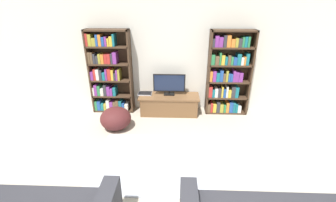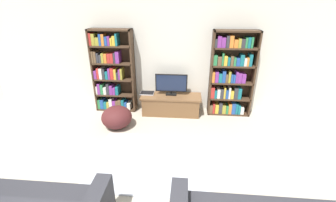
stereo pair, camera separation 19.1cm
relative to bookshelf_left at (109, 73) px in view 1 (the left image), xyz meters
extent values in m
cube|color=silver|center=(1.39, 0.18, 0.39)|extent=(8.80, 0.06, 2.60)
cube|color=#422D1E|center=(-0.40, -0.02, 0.03)|extent=(0.04, 0.30, 1.88)
cube|color=#422D1E|center=(0.51, -0.02, 0.03)|extent=(0.04, 0.30, 1.88)
cube|color=#422D1E|center=(0.05, 0.11, 0.03)|extent=(0.94, 0.04, 1.88)
cube|color=#422D1E|center=(0.05, -0.02, 0.95)|extent=(0.94, 0.30, 0.04)
cube|color=#422D1E|center=(0.05, -0.02, -0.89)|extent=(0.91, 0.30, 0.04)
cube|color=#2D7F47|center=(-0.35, -0.03, -0.76)|extent=(0.06, 0.24, 0.22)
cube|color=#234C99|center=(-0.28, -0.03, -0.76)|extent=(0.08, 0.24, 0.22)
cube|color=#196B75|center=(-0.21, -0.03, -0.79)|extent=(0.06, 0.24, 0.17)
cube|color=#9E9333|center=(-0.14, -0.03, -0.79)|extent=(0.06, 0.24, 0.16)
cube|color=silver|center=(-0.07, -0.03, -0.75)|extent=(0.07, 0.24, 0.25)
cube|color=#7F338C|center=(0.01, -0.03, -0.77)|extent=(0.08, 0.24, 0.20)
cube|color=brown|center=(0.09, -0.03, -0.77)|extent=(0.06, 0.24, 0.21)
cube|color=brown|center=(0.15, -0.03, -0.75)|extent=(0.06, 0.24, 0.24)
cube|color=#196B75|center=(0.23, -0.03, -0.75)|extent=(0.06, 0.24, 0.24)
cube|color=#234C99|center=(0.29, -0.03, -0.78)|extent=(0.05, 0.24, 0.18)
cube|color=silver|center=(0.37, -0.03, -0.79)|extent=(0.08, 0.24, 0.16)
cube|color=#422D1E|center=(0.05, -0.02, -0.52)|extent=(0.91, 0.30, 0.04)
cube|color=silver|center=(-0.36, -0.03, -0.40)|extent=(0.04, 0.24, 0.19)
cube|color=#7F338C|center=(-0.31, -0.03, -0.37)|extent=(0.06, 0.24, 0.25)
cube|color=#2D7F47|center=(-0.24, -0.03, -0.38)|extent=(0.06, 0.24, 0.23)
cube|color=silver|center=(-0.17, -0.03, -0.41)|extent=(0.07, 0.24, 0.17)
cube|color=#333338|center=(-0.09, -0.03, -0.37)|extent=(0.06, 0.24, 0.26)
cube|color=#7F338C|center=(-0.02, -0.03, -0.39)|extent=(0.07, 0.24, 0.21)
cube|color=#7F338C|center=(0.05, -0.03, -0.42)|extent=(0.06, 0.24, 0.17)
cube|color=#196B75|center=(0.12, -0.03, -0.40)|extent=(0.07, 0.24, 0.20)
cube|color=#422D1E|center=(0.05, -0.02, -0.14)|extent=(0.91, 0.30, 0.04)
cube|color=#7F338C|center=(-0.35, -0.03, -0.03)|extent=(0.07, 0.24, 0.19)
cube|color=#B72D28|center=(-0.28, -0.03, 0.00)|extent=(0.05, 0.24, 0.25)
cube|color=silver|center=(-0.22, -0.03, 0.00)|extent=(0.07, 0.24, 0.24)
cube|color=#333338|center=(-0.15, -0.03, -0.01)|extent=(0.05, 0.24, 0.23)
cube|color=#196B75|center=(-0.09, -0.03, -0.04)|extent=(0.06, 0.24, 0.17)
cube|color=#7F338C|center=(-0.03, -0.03, 0.00)|extent=(0.04, 0.24, 0.25)
cube|color=#B72D28|center=(0.04, -0.03, 0.01)|extent=(0.07, 0.24, 0.26)
cube|color=gold|center=(0.11, -0.03, 0.00)|extent=(0.05, 0.24, 0.23)
cube|color=#333338|center=(0.16, -0.03, -0.04)|extent=(0.04, 0.24, 0.16)
cube|color=#7F338C|center=(0.21, -0.03, -0.01)|extent=(0.04, 0.24, 0.23)
cube|color=#9E9333|center=(0.26, -0.03, 0.00)|extent=(0.05, 0.24, 0.25)
cube|color=#422D1E|center=(0.05, -0.02, 0.24)|extent=(0.91, 0.30, 0.04)
cube|color=brown|center=(-0.36, -0.03, 0.38)|extent=(0.05, 0.24, 0.25)
cube|color=brown|center=(-0.30, -0.03, 0.38)|extent=(0.05, 0.24, 0.24)
cube|color=#333338|center=(-0.25, -0.03, 0.36)|extent=(0.04, 0.24, 0.21)
cube|color=#333338|center=(-0.19, -0.03, 0.34)|extent=(0.05, 0.24, 0.17)
cube|color=#9E9333|center=(-0.13, -0.03, 0.36)|extent=(0.05, 0.24, 0.21)
cube|color=orange|center=(-0.07, -0.03, 0.35)|extent=(0.06, 0.24, 0.20)
cube|color=#B72D28|center=(0.00, -0.03, 0.36)|extent=(0.06, 0.24, 0.20)
cube|color=#B72D28|center=(0.07, -0.03, 0.36)|extent=(0.07, 0.24, 0.21)
cube|color=#333338|center=(0.13, -0.03, 0.36)|extent=(0.04, 0.24, 0.22)
cube|color=#7F338C|center=(0.20, -0.03, 0.38)|extent=(0.08, 0.24, 0.25)
cube|color=#422D1E|center=(0.05, -0.02, 0.61)|extent=(0.91, 0.30, 0.04)
cube|color=#B72D28|center=(-0.36, -0.03, 0.76)|extent=(0.05, 0.24, 0.26)
cube|color=#9E9333|center=(-0.29, -0.03, 0.75)|extent=(0.07, 0.24, 0.25)
cube|color=#9E9333|center=(-0.21, -0.03, 0.71)|extent=(0.08, 0.24, 0.17)
cube|color=#234C99|center=(-0.14, -0.03, 0.75)|extent=(0.05, 0.24, 0.24)
cube|color=orange|center=(-0.08, -0.03, 0.75)|extent=(0.06, 0.24, 0.24)
cube|color=#234C99|center=(-0.02, -0.03, 0.72)|extent=(0.06, 0.24, 0.19)
cube|color=#7F338C|center=(0.04, -0.03, 0.73)|extent=(0.05, 0.24, 0.20)
cube|color=gold|center=(0.09, -0.03, 0.71)|extent=(0.04, 0.24, 0.16)
cube|color=gold|center=(0.15, -0.03, 0.73)|extent=(0.06, 0.24, 0.20)
cube|color=#196B75|center=(0.21, -0.03, 0.76)|extent=(0.04, 0.24, 0.25)
cube|color=#422D1E|center=(2.25, -0.02, 0.03)|extent=(0.04, 0.30, 1.88)
cube|color=#422D1E|center=(3.16, -0.02, 0.03)|extent=(0.04, 0.30, 1.88)
cube|color=#422D1E|center=(2.70, 0.11, 0.03)|extent=(0.94, 0.04, 1.88)
cube|color=#422D1E|center=(2.70, -0.02, 0.95)|extent=(0.94, 0.30, 0.04)
cube|color=#422D1E|center=(2.70, -0.02, -0.89)|extent=(0.91, 0.30, 0.04)
cube|color=brown|center=(2.30, -0.03, -0.78)|extent=(0.07, 0.24, 0.18)
cube|color=#B72D28|center=(2.37, -0.03, -0.76)|extent=(0.05, 0.24, 0.22)
cube|color=gold|center=(2.44, -0.03, -0.77)|extent=(0.07, 0.24, 0.20)
cube|color=#333338|center=(2.52, -0.03, -0.75)|extent=(0.07, 0.24, 0.25)
cube|color=#9E9333|center=(2.60, -0.03, -0.78)|extent=(0.08, 0.24, 0.19)
cube|color=#2D7F47|center=(2.67, -0.03, -0.78)|extent=(0.05, 0.24, 0.18)
cube|color=orange|center=(2.73, -0.03, -0.76)|extent=(0.06, 0.24, 0.23)
cube|color=#234C99|center=(2.81, -0.03, -0.75)|extent=(0.08, 0.24, 0.25)
cube|color=#196B75|center=(2.88, -0.03, -0.75)|extent=(0.05, 0.24, 0.24)
cube|color=#196B75|center=(2.94, -0.03, -0.77)|extent=(0.05, 0.24, 0.21)
cube|color=silver|center=(3.01, -0.03, -0.79)|extent=(0.07, 0.24, 0.16)
cube|color=#422D1E|center=(2.70, -0.02, -0.52)|extent=(0.91, 0.30, 0.04)
cube|color=#B72D28|center=(2.31, -0.03, -0.37)|extent=(0.08, 0.24, 0.25)
cube|color=#196B75|center=(2.38, -0.03, -0.41)|extent=(0.05, 0.24, 0.17)
cube|color=silver|center=(2.45, -0.03, -0.40)|extent=(0.06, 0.24, 0.20)
cube|color=#333338|center=(2.52, -0.03, -0.39)|extent=(0.07, 0.24, 0.21)
cube|color=gold|center=(2.58, -0.03, -0.37)|extent=(0.04, 0.24, 0.25)
cube|color=#234C99|center=(2.63, -0.03, -0.40)|extent=(0.05, 0.24, 0.19)
cube|color=silver|center=(2.68, -0.03, -0.37)|extent=(0.04, 0.24, 0.26)
cube|color=gold|center=(2.74, -0.03, -0.41)|extent=(0.07, 0.24, 0.17)
cube|color=#333338|center=(2.82, -0.03, -0.37)|extent=(0.08, 0.24, 0.25)
cube|color=#196B75|center=(2.90, -0.03, -0.38)|extent=(0.07, 0.24, 0.24)
cube|color=#422D1E|center=(2.70, -0.02, -0.14)|extent=(0.91, 0.30, 0.04)
cube|color=orange|center=(2.30, -0.03, -0.01)|extent=(0.06, 0.24, 0.23)
cube|color=#7F338C|center=(2.37, -0.03, -0.01)|extent=(0.07, 0.24, 0.23)
cube|color=#196B75|center=(2.45, -0.03, -0.03)|extent=(0.07, 0.24, 0.19)
cube|color=#234C99|center=(2.52, -0.03, 0.00)|extent=(0.07, 0.24, 0.25)
cube|color=brown|center=(2.59, -0.03, -0.03)|extent=(0.05, 0.24, 0.18)
cube|color=#9E9333|center=(2.64, -0.03, 0.00)|extent=(0.05, 0.24, 0.24)
cube|color=#234C99|center=(2.69, -0.03, -0.03)|extent=(0.04, 0.24, 0.18)
cube|color=#234C99|center=(2.75, -0.03, -0.04)|extent=(0.04, 0.24, 0.17)
cube|color=#7F338C|center=(2.80, -0.03, 0.00)|extent=(0.05, 0.24, 0.24)
cube|color=#7F338C|center=(2.86, -0.03, -0.02)|extent=(0.07, 0.24, 0.21)
cube|color=#7F338C|center=(2.94, -0.03, -0.02)|extent=(0.08, 0.24, 0.20)
cube|color=#422D1E|center=(2.70, -0.02, 0.24)|extent=(0.91, 0.30, 0.04)
cube|color=#2D7F47|center=(2.31, -0.03, 0.36)|extent=(0.08, 0.24, 0.22)
cube|color=brown|center=(2.40, -0.03, 0.35)|extent=(0.08, 0.24, 0.18)
cube|color=#2D7F47|center=(2.46, -0.03, 0.38)|extent=(0.04, 0.24, 0.26)
cube|color=gold|center=(2.52, -0.03, 0.36)|extent=(0.07, 0.24, 0.20)
cube|color=#196B75|center=(2.59, -0.03, 0.34)|extent=(0.05, 0.24, 0.17)
cube|color=brown|center=(2.65, -0.03, 0.36)|extent=(0.06, 0.24, 0.20)
cube|color=#2D7F47|center=(2.71, -0.03, 0.34)|extent=(0.05, 0.24, 0.17)
cube|color=#234C99|center=(2.78, -0.03, 0.33)|extent=(0.07, 0.24, 0.16)
cube|color=#196B75|center=(2.86, -0.03, 0.37)|extent=(0.08, 0.24, 0.23)
cube|color=silver|center=(2.93, -0.03, 0.33)|extent=(0.05, 0.24, 0.16)
cube|color=orange|center=(2.98, -0.03, 0.34)|extent=(0.04, 0.24, 0.18)
cube|color=#196B75|center=(3.03, -0.03, 0.38)|extent=(0.06, 0.24, 0.24)
cube|color=#422D1E|center=(2.70, -0.02, 0.61)|extent=(0.91, 0.30, 0.04)
cube|color=#333338|center=(2.29, -0.03, 0.72)|extent=(0.05, 0.24, 0.17)
cube|color=#7F338C|center=(2.36, -0.03, 0.74)|extent=(0.08, 0.24, 0.23)
cube|color=#7F338C|center=(2.44, -0.03, 0.73)|extent=(0.08, 0.24, 0.20)
cube|color=#333338|center=(2.53, -0.03, 0.75)|extent=(0.06, 0.24, 0.24)
cube|color=orange|center=(2.60, -0.03, 0.75)|extent=(0.08, 0.24, 0.24)
cube|color=orange|center=(2.69, -0.03, 0.71)|extent=(0.08, 0.24, 0.16)
cube|color=#9E9333|center=(2.77, -0.03, 0.72)|extent=(0.06, 0.24, 0.18)
cube|color=#333338|center=(2.84, -0.03, 0.72)|extent=(0.07, 0.24, 0.18)
cube|color=#2D7F47|center=(2.90, -0.03, 0.73)|extent=(0.04, 0.24, 0.20)
cube|color=#196B75|center=(2.95, -0.03, 0.74)|extent=(0.06, 0.24, 0.21)
cube|color=#2D7F47|center=(3.01, -0.03, 0.74)|extent=(0.04, 0.24, 0.21)
cube|color=brown|center=(1.38, -0.14, -0.71)|extent=(1.28, 0.48, 0.41)
cube|color=brown|center=(1.38, -0.14, -0.48)|extent=(1.37, 0.52, 0.04)
cube|color=black|center=(1.38, -0.07, -0.45)|extent=(0.24, 0.16, 0.03)
cylinder|color=black|center=(1.38, -0.07, -0.41)|extent=(0.04, 0.04, 0.05)
cube|color=black|center=(1.38, -0.07, -0.18)|extent=(0.72, 0.04, 0.41)
cube|color=#19233D|center=(1.38, -0.09, -0.18)|extent=(0.67, 0.00, 0.37)
cube|color=#B7B7BC|center=(0.82, -0.06, -0.45)|extent=(0.32, 0.24, 0.02)
cube|color=black|center=(0.82, -0.06, -0.44)|extent=(0.30, 0.23, 0.00)
cube|color=#B2B7C1|center=(1.17, -1.90, -0.90)|extent=(1.88, 1.52, 0.02)
ellipsoid|color=#4C1E1E|center=(0.31, -0.87, -0.68)|extent=(0.62, 0.62, 0.45)
camera|label=1|loc=(1.54, -4.86, 1.50)|focal=24.00mm
camera|label=2|loc=(1.73, -4.84, 1.50)|focal=24.00mm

